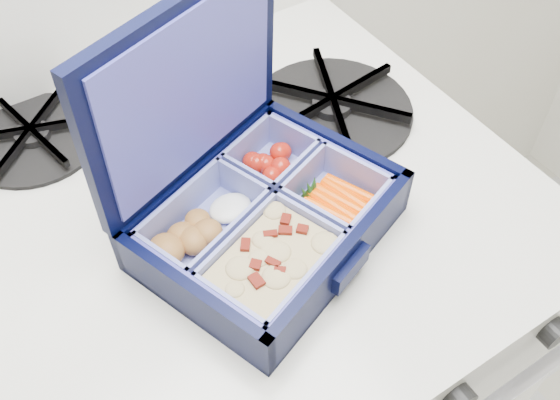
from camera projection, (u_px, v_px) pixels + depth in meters
stove at (243, 368)px, 1.04m from camera, size 0.62×0.62×0.93m
bento_box at (268, 220)px, 0.61m from camera, size 0.29×0.26×0.06m
burner_grate at (332, 103)px, 0.75m from camera, size 0.22×0.22×0.03m
burner_grate_rear at (33, 135)px, 0.72m from camera, size 0.20×0.20×0.02m
fork at (223, 152)px, 0.71m from camera, size 0.18×0.12×0.01m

